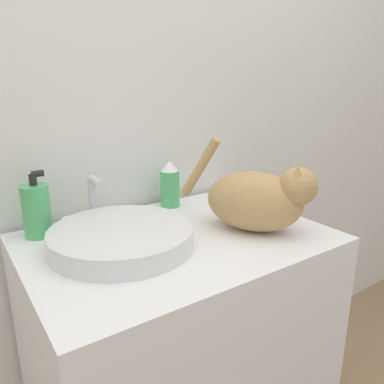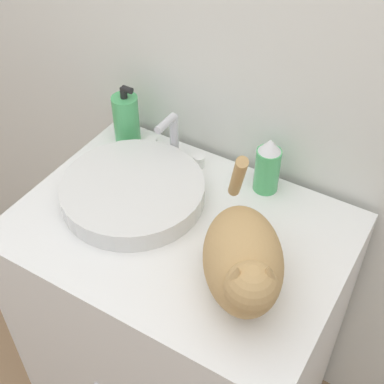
# 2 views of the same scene
# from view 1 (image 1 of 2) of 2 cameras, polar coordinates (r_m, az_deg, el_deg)

# --- Properties ---
(wall_back) EXTENTS (6.00, 0.05, 2.50)m
(wall_back) POSITION_cam_1_polar(r_m,az_deg,el_deg) (1.26, -10.92, 14.58)
(wall_back) COLOR silver
(wall_back) RESTS_ON ground_plane
(vanity_cabinet) EXTENTS (0.81, 0.60, 0.87)m
(vanity_cabinet) POSITION_cam_1_polar(r_m,az_deg,el_deg) (1.28, -1.98, -24.96)
(vanity_cabinet) COLOR white
(vanity_cabinet) RESTS_ON ground_plane
(sink_basin) EXTENTS (0.37, 0.37, 0.05)m
(sink_basin) POSITION_cam_1_polar(r_m,az_deg,el_deg) (0.99, -10.66, -6.80)
(sink_basin) COLOR silver
(sink_basin) RESTS_ON vanity_cabinet
(faucet) EXTENTS (0.19, 0.09, 0.15)m
(faucet) POSITION_cam_1_polar(r_m,az_deg,el_deg) (1.15, -14.69, -1.81)
(faucet) COLOR silver
(faucet) RESTS_ON vanity_cabinet
(cat) EXTENTS (0.29, 0.37, 0.26)m
(cat) POSITION_cam_1_polar(r_m,az_deg,el_deg) (1.07, 10.15, -1.02)
(cat) COLOR tan
(cat) RESTS_ON vanity_cabinet
(soap_bottle) EXTENTS (0.07, 0.07, 0.19)m
(soap_bottle) POSITION_cam_1_polar(r_m,az_deg,el_deg) (1.11, -22.60, -2.56)
(soap_bottle) COLOR #4CB266
(soap_bottle) RESTS_ON vanity_cabinet
(spray_bottle) EXTENTS (0.07, 0.07, 0.16)m
(spray_bottle) POSITION_cam_1_polar(r_m,az_deg,el_deg) (1.27, -3.40, 1.17)
(spray_bottle) COLOR #4CB266
(spray_bottle) RESTS_ON vanity_cabinet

